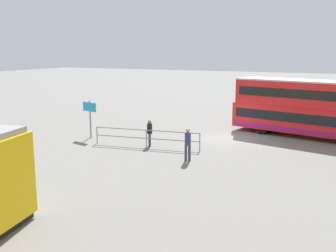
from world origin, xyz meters
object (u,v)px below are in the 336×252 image
Objects in this scene: double_decker_bus at (321,109)px; pedestrian_near_railing at (150,131)px; pedestrian_crossing at (188,142)px; info_sign at (90,112)px.

double_decker_bus is 11.41m from pedestrian_near_railing.
pedestrian_near_railing is at bearing -31.09° from pedestrian_crossing.
info_sign is (8.03, -2.44, 0.74)m from pedestrian_crossing.
info_sign is (13.90, 6.26, -0.19)m from double_decker_bus.
double_decker_bus reaches higher than pedestrian_near_railing.
pedestrian_crossing is at bearing 148.91° from pedestrian_near_railing.
pedestrian_near_railing is 3.89m from pedestrian_crossing.
info_sign is at bearing -16.88° from pedestrian_crossing.
double_decker_bus is 15.24m from info_sign.
double_decker_bus reaches higher than info_sign.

